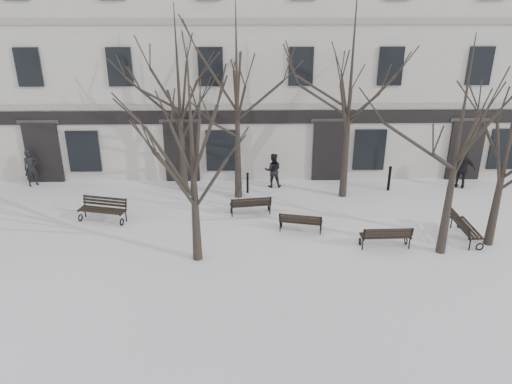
{
  "coord_description": "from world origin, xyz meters",
  "views": [
    {
      "loc": [
        -0.37,
        -14.52,
        8.91
      ],
      "look_at": [
        -0.07,
        3.0,
        1.46
      ],
      "focal_mm": 35.0,
      "sensor_mm": 36.0,
      "label": 1
    }
  ],
  "objects_px": {
    "tree_2": "(461,124)",
    "tree_3": "(512,125)",
    "bench_1": "(301,221)",
    "bench_3": "(103,209)",
    "bench_5": "(464,227)",
    "bench_4": "(251,204)",
    "tree_1": "(191,135)",
    "bench_2": "(386,236)"
  },
  "relations": [
    {
      "from": "tree_1",
      "to": "bench_2",
      "type": "height_order",
      "value": "tree_1"
    },
    {
      "from": "bench_3",
      "to": "bench_2",
      "type": "bearing_deg",
      "value": 0.72
    },
    {
      "from": "bench_4",
      "to": "bench_3",
      "type": "bearing_deg",
      "value": -3.7
    },
    {
      "from": "bench_3",
      "to": "bench_4",
      "type": "distance_m",
      "value": 5.92
    },
    {
      "from": "bench_4",
      "to": "bench_5",
      "type": "bearing_deg",
      "value": 156.02
    },
    {
      "from": "tree_3",
      "to": "bench_2",
      "type": "height_order",
      "value": "tree_3"
    },
    {
      "from": "tree_3",
      "to": "bench_2",
      "type": "relative_size",
      "value": 3.95
    },
    {
      "from": "bench_5",
      "to": "bench_3",
      "type": "bearing_deg",
      "value": 82.53
    },
    {
      "from": "bench_4",
      "to": "tree_1",
      "type": "bearing_deg",
      "value": 53.97
    },
    {
      "from": "tree_3",
      "to": "bench_3",
      "type": "distance_m",
      "value": 15.28
    },
    {
      "from": "bench_3",
      "to": "bench_4",
      "type": "relative_size",
      "value": 1.15
    },
    {
      "from": "bench_3",
      "to": "bench_5",
      "type": "height_order",
      "value": "bench_3"
    },
    {
      "from": "bench_2",
      "to": "tree_2",
      "type": "bearing_deg",
      "value": 168.66
    },
    {
      "from": "tree_1",
      "to": "bench_3",
      "type": "bearing_deg",
      "value": 142.78
    },
    {
      "from": "tree_3",
      "to": "bench_2",
      "type": "distance_m",
      "value": 5.56
    },
    {
      "from": "tree_2",
      "to": "bench_2",
      "type": "distance_m",
      "value": 4.62
    },
    {
      "from": "tree_3",
      "to": "tree_2",
      "type": "bearing_deg",
      "value": -163.95
    },
    {
      "from": "tree_1",
      "to": "bench_4",
      "type": "distance_m",
      "value": 5.64
    },
    {
      "from": "bench_1",
      "to": "tree_2",
      "type": "bearing_deg",
      "value": 173.53
    },
    {
      "from": "tree_3",
      "to": "bench_1",
      "type": "xyz_separation_m",
      "value": [
        -6.8,
        1.05,
        -4.03
      ]
    },
    {
      "from": "bench_1",
      "to": "bench_4",
      "type": "distance_m",
      "value": 2.47
    },
    {
      "from": "tree_1",
      "to": "bench_2",
      "type": "bearing_deg",
      "value": 5.51
    },
    {
      "from": "tree_2",
      "to": "bench_1",
      "type": "xyz_separation_m",
      "value": [
        -4.84,
        1.62,
        -4.24
      ]
    },
    {
      "from": "bench_5",
      "to": "bench_2",
      "type": "bearing_deg",
      "value": 101.46
    },
    {
      "from": "tree_2",
      "to": "bench_5",
      "type": "bearing_deg",
      "value": 38.95
    },
    {
      "from": "bench_2",
      "to": "bench_4",
      "type": "relative_size",
      "value": 1.05
    },
    {
      "from": "tree_2",
      "to": "bench_2",
      "type": "height_order",
      "value": "tree_2"
    },
    {
      "from": "tree_2",
      "to": "tree_3",
      "type": "distance_m",
      "value": 2.06
    },
    {
      "from": "bench_5",
      "to": "tree_3",
      "type": "bearing_deg",
      "value": -116.51
    },
    {
      "from": "bench_1",
      "to": "bench_5",
      "type": "xyz_separation_m",
      "value": [
        6.02,
        -0.66,
        0.06
      ]
    },
    {
      "from": "bench_1",
      "to": "bench_4",
      "type": "xyz_separation_m",
      "value": [
        -1.9,
        1.58,
        0.01
      ]
    },
    {
      "from": "bench_3",
      "to": "bench_4",
      "type": "xyz_separation_m",
      "value": [
        5.9,
        0.46,
        -0.06
      ]
    },
    {
      "from": "tree_2",
      "to": "bench_4",
      "type": "height_order",
      "value": "tree_2"
    },
    {
      "from": "tree_1",
      "to": "tree_2",
      "type": "height_order",
      "value": "tree_2"
    },
    {
      "from": "bench_1",
      "to": "bench_3",
      "type": "distance_m",
      "value": 7.88
    },
    {
      "from": "tree_1",
      "to": "tree_3",
      "type": "relative_size",
      "value": 1.0
    },
    {
      "from": "tree_2",
      "to": "bench_5",
      "type": "xyz_separation_m",
      "value": [
        1.18,
        0.96,
        -4.18
      ]
    },
    {
      "from": "tree_2",
      "to": "bench_3",
      "type": "distance_m",
      "value": 13.58
    },
    {
      "from": "tree_1",
      "to": "bench_1",
      "type": "relative_size",
      "value": 4.18
    },
    {
      "from": "tree_2",
      "to": "bench_4",
      "type": "distance_m",
      "value": 8.57
    },
    {
      "from": "bench_2",
      "to": "bench_4",
      "type": "height_order",
      "value": "bench_2"
    },
    {
      "from": "bench_5",
      "to": "tree_1",
      "type": "bearing_deg",
      "value": 97.35
    }
  ]
}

